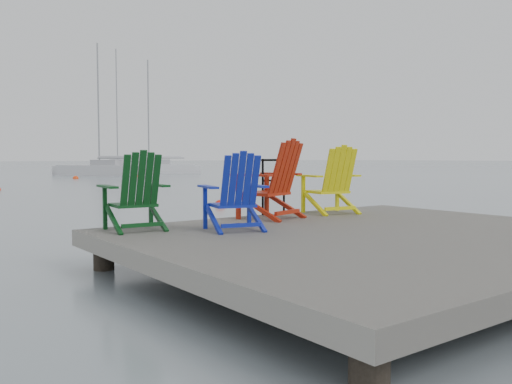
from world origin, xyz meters
TOP-DOWN VIEW (x-y plane):
  - ground at (0.00, 0.00)m, footprint 400.00×400.00m
  - dock at (0.00, 0.00)m, footprint 6.00×5.00m
  - handrail at (0.25, 2.45)m, footprint 0.48×0.04m
  - chair_green at (-2.37, 1.94)m, footprint 0.83×0.78m
  - chair_blue at (-1.37, 1.19)m, footprint 0.90×0.85m
  - chair_red at (-0.15, 1.95)m, footprint 1.08×1.03m
  - chair_yellow at (1.09, 1.96)m, footprint 0.97×0.92m
  - sailboat_near at (10.56, 36.65)m, footprint 5.84×7.36m
  - sailboat_mid at (19.10, 54.60)m, footprint 6.26×10.61m
  - sailboat_far at (16.40, 39.91)m, footprint 7.36×5.29m
  - buoy_a at (3.44, 8.96)m, footprint 0.35×0.35m
  - buoy_c at (11.35, 32.59)m, footprint 0.41×0.41m
  - buoy_d at (6.65, 31.55)m, footprint 0.39×0.39m

SIDE VIEW (x-z plane):
  - ground at x=0.00m, z-range 0.00..0.00m
  - buoy_a at x=3.44m, z-range -0.18..0.18m
  - buoy_c at x=11.35m, z-range -0.20..0.20m
  - buoy_d at x=6.65m, z-range -0.19..0.19m
  - dock at x=0.00m, z-range -0.35..1.05m
  - sailboat_mid at x=19.10m, z-range -6.66..7.37m
  - sailboat_near at x=10.56m, z-range -4.91..5.62m
  - sailboat_far at x=16.40m, z-range -4.80..5.51m
  - chair_blue at x=-1.37m, z-range 0.50..1.47m
  - chair_green at x=-2.37m, z-range 0.50..1.48m
  - handrail at x=0.25m, z-range 0.59..1.49m
  - chair_yellow at x=1.09m, z-range 0.50..1.59m
  - chair_red at x=-0.15m, z-range 0.50..1.66m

